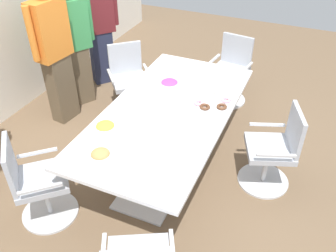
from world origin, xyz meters
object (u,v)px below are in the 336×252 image
Objects in this scene: person_standing_2 at (73,43)px; snack_bowl_cookies at (101,156)px; office_chair_1 at (230,73)px; donut_platter at (212,101)px; office_chair_0 at (274,153)px; conference_table at (168,120)px; office_chair_2 at (129,83)px; snack_bowl_chips_yellow at (105,128)px; person_standing_3 at (99,27)px; snack_bowl_candy_mix at (169,84)px; napkin_pile at (171,108)px; plate_stack at (229,74)px; person_standing_1 at (54,50)px; office_chair_3 at (37,185)px.

person_standing_2 reaches higher than snack_bowl_cookies.
donut_platter is at bearing 103.59° from office_chair_1.
office_chair_0 is 0.82m from donut_platter.
conference_table is 1.87m from person_standing_2.
office_chair_2 is at bearing 47.42° from conference_table.
person_standing_3 is at bearing 33.51° from snack_bowl_chips_yellow.
snack_bowl_candy_mix is 0.55m from donut_platter.
napkin_pile reaches higher than conference_table.
plate_stack is (0.67, 0.01, -0.00)m from donut_platter.
office_chair_2 is at bearing 60.90° from snack_bowl_candy_mix.
snack_bowl_cookies is at bearing 178.56° from snack_bowl_candy_mix.
snack_bowl_cookies is 0.97m from napkin_pile.
donut_platter is 1.73× the size of plate_stack.
snack_bowl_candy_mix reaches higher than conference_table.
napkin_pile is (-1.42, -1.74, -0.08)m from person_standing_3.
person_standing_1 reaches higher than plate_stack.
office_chair_3 is 4.32× the size of snack_bowl_candy_mix.
person_standing_2 is (-0.90, 1.91, 0.47)m from office_chair_1.
donut_platter is at bearing 102.26° from person_standing_3.
napkin_pile is (-0.31, 0.33, 0.02)m from donut_platter.
plate_stack is (0.11, -1.30, 0.36)m from office_chair_2.
snack_bowl_chips_yellow is (-0.91, -1.26, -0.17)m from person_standing_1.
snack_bowl_cookies is (0.20, -0.61, 0.40)m from office_chair_3.
person_standing_1 is 1.09× the size of person_standing_2.
office_chair_3 is 2.26× the size of donut_platter.
office_chair_3 reaches higher than napkin_pile.
office_chair_0 and office_chair_1 have the same top height.
person_standing_3 is 8.59× the size of snack_bowl_chips_yellow.
office_chair_0 reaches higher than snack_bowl_cookies.
donut_platter is at bearing 107.68° from person_standing_2.
snack_bowl_candy_mix is (0.25, 1.27, 0.39)m from office_chair_0.
person_standing_3 is 2.79m from snack_bowl_cookies.
conference_table is at bearing -34.02° from snack_bowl_chips_yellow.
snack_bowl_candy_mix is (1.01, -0.21, -0.01)m from snack_bowl_chips_yellow.
office_chair_2 is at bearing 140.94° from office_chair_3.
office_chair_1 is at bearing -15.33° from snack_bowl_chips_yellow.
snack_bowl_cookies is at bearing -154.03° from snack_bowl_chips_yellow.
napkin_pile is at bearing 161.78° from plate_stack.
snack_bowl_chips_yellow is at bearing 139.65° from donut_platter.
person_standing_2 is at bearing 33.02° from office_chair_1.
person_standing_2 is at bearing 65.79° from napkin_pile.
office_chair_1 is 0.79m from plate_stack.
person_standing_1 is at bearing -5.00° from office_chair_2.
office_chair_0 is at bearing -79.75° from napkin_pile.
conference_table is at bearing 79.21° from office_chair_0.
conference_table is 0.50m from donut_platter.
office_chair_1 is 1.42m from office_chair_2.
person_standing_2 is at bearing 57.65° from office_chair_0.
snack_bowl_candy_mix is at bearing 76.71° from donut_platter.
person_standing_1 is 4.59× the size of donut_platter.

